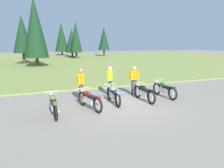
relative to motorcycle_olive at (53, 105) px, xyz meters
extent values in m
plane|color=gray|center=(3.03, 0.49, -0.44)|extent=(140.00, 140.00, 0.00)
cube|color=olive|center=(3.03, 26.17, -0.39)|extent=(80.00, 44.00, 0.10)
cylinder|color=#47331E|center=(15.21, 37.94, 0.33)|extent=(0.36, 0.36, 1.54)
cone|color=#143319|center=(15.21, 37.94, 3.70)|extent=(2.60, 2.60, 5.20)
cylinder|color=#47331E|center=(0.44, 36.23, 0.09)|extent=(0.36, 0.36, 1.06)
cone|color=#143319|center=(0.44, 36.23, 4.28)|extent=(3.38, 3.38, 7.32)
cylinder|color=#47331E|center=(6.54, 44.88, 0.07)|extent=(0.36, 0.36, 1.02)
cone|color=#143319|center=(6.54, 44.88, 4.03)|extent=(3.29, 3.29, 6.90)
cylinder|color=#47331E|center=(-0.05, 19.40, 0.17)|extent=(0.36, 0.36, 1.21)
cone|color=#143319|center=(-0.05, 19.40, 4.45)|extent=(3.01, 3.01, 7.35)
cylinder|color=#47331E|center=(7.64, 36.99, 0.09)|extent=(0.36, 0.36, 1.07)
cone|color=#143319|center=(7.64, 36.99, 3.09)|extent=(3.05, 3.05, 4.92)
cylinder|color=#47331E|center=(-1.68, 23.42, 0.39)|extent=(0.36, 0.36, 1.66)
cone|color=#143319|center=(-1.68, 23.42, 3.77)|extent=(2.66, 2.66, 5.11)
cylinder|color=#47331E|center=(7.56, 32.20, 0.22)|extent=(0.36, 0.36, 1.31)
cone|color=#143319|center=(7.56, 32.20, 3.81)|extent=(2.28, 2.28, 5.87)
torus|color=black|center=(-0.01, 0.69, -0.09)|extent=(0.11, 0.70, 0.70)
torus|color=black|center=(0.01, -0.71, -0.09)|extent=(0.11, 0.70, 0.70)
cube|color=silver|center=(0.00, -0.01, -0.04)|extent=(0.21, 0.64, 0.28)
ellipsoid|color=brown|center=(-0.01, 0.17, 0.24)|extent=(0.27, 0.48, 0.22)
cube|color=black|center=(0.00, -0.23, 0.18)|extent=(0.23, 0.48, 0.10)
cube|color=brown|center=(0.01, -0.71, 0.25)|extent=(0.15, 0.32, 0.06)
cylinder|color=silver|center=(-0.01, 0.59, 0.42)|extent=(0.62, 0.04, 0.03)
sphere|color=silver|center=(-0.01, 0.71, 0.29)|extent=(0.14, 0.14, 0.14)
cylinder|color=silver|center=(0.14, -0.31, -0.14)|extent=(0.08, 0.55, 0.07)
torus|color=black|center=(1.42, 0.90, -0.09)|extent=(0.28, 0.70, 0.70)
torus|color=black|center=(1.78, -0.45, -0.09)|extent=(0.28, 0.70, 0.70)
cube|color=silver|center=(1.60, 0.23, -0.04)|extent=(0.36, 0.67, 0.28)
ellipsoid|color=maroon|center=(1.56, 0.40, 0.24)|extent=(0.38, 0.53, 0.22)
cube|color=black|center=(1.66, 0.02, 0.18)|extent=(0.34, 0.52, 0.10)
cube|color=maroon|center=(1.78, -0.45, 0.25)|extent=(0.22, 0.35, 0.06)
cylinder|color=silver|center=(1.45, 0.81, 0.42)|extent=(0.61, 0.19, 0.03)
sphere|color=silver|center=(1.42, 0.92, 0.29)|extent=(0.14, 0.14, 0.14)
cylinder|color=silver|center=(1.82, -0.03, -0.14)|extent=(0.21, 0.55, 0.07)
torus|color=black|center=(2.99, 1.39, -0.09)|extent=(0.15, 0.71, 0.70)
torus|color=black|center=(2.90, -0.01, -0.09)|extent=(0.15, 0.71, 0.70)
cube|color=silver|center=(2.94, 0.69, -0.04)|extent=(0.24, 0.65, 0.28)
ellipsoid|color=#598CC6|center=(2.96, 0.87, 0.24)|extent=(0.29, 0.50, 0.22)
cube|color=black|center=(2.93, 0.47, 0.18)|extent=(0.25, 0.49, 0.10)
cube|color=#598CC6|center=(2.90, -0.01, 0.25)|extent=(0.16, 0.33, 0.06)
cylinder|color=silver|center=(2.98, 1.29, 0.42)|extent=(0.62, 0.07, 0.03)
sphere|color=silver|center=(2.99, 1.41, 0.29)|extent=(0.14, 0.14, 0.14)
cylinder|color=silver|center=(3.06, 0.38, -0.14)|extent=(0.11, 0.55, 0.07)
torus|color=black|center=(4.57, 1.23, -0.09)|extent=(0.11, 0.70, 0.70)
torus|color=black|center=(4.59, -0.17, -0.09)|extent=(0.11, 0.70, 0.70)
cube|color=silver|center=(4.58, 0.53, -0.04)|extent=(0.21, 0.64, 0.28)
ellipsoid|color=black|center=(4.58, 0.71, 0.24)|extent=(0.27, 0.48, 0.22)
cube|color=black|center=(4.59, 0.31, 0.18)|extent=(0.23, 0.48, 0.10)
cube|color=black|center=(4.59, -0.17, 0.25)|extent=(0.15, 0.32, 0.06)
cylinder|color=silver|center=(4.57, 1.13, 0.42)|extent=(0.62, 0.04, 0.03)
sphere|color=silver|center=(4.57, 1.25, 0.29)|extent=(0.14, 0.14, 0.14)
cylinder|color=silver|center=(4.73, 0.24, -0.14)|extent=(0.08, 0.55, 0.07)
torus|color=black|center=(5.98, 1.51, -0.09)|extent=(0.13, 0.70, 0.70)
torus|color=black|center=(6.04, 0.11, -0.09)|extent=(0.13, 0.70, 0.70)
cube|color=silver|center=(6.01, 0.81, -0.04)|extent=(0.23, 0.65, 0.28)
ellipsoid|color=#144C23|center=(6.00, 0.99, 0.24)|extent=(0.28, 0.49, 0.22)
cube|color=black|center=(6.02, 0.59, 0.18)|extent=(0.24, 0.49, 0.10)
cube|color=#144C23|center=(6.04, 0.11, 0.25)|extent=(0.15, 0.33, 0.06)
cylinder|color=silver|center=(5.98, 1.41, 0.42)|extent=(0.62, 0.06, 0.03)
sphere|color=silver|center=(5.98, 1.53, 0.29)|extent=(0.14, 0.14, 0.14)
cylinder|color=silver|center=(6.16, 0.51, -0.14)|extent=(0.09, 0.55, 0.07)
cylinder|color=#2D2D38|center=(4.62, 1.94, 0.00)|extent=(0.14, 0.14, 0.88)
cylinder|color=#2D2D38|center=(4.75, 1.81, 0.00)|extent=(0.14, 0.14, 0.88)
cube|color=orange|center=(4.68, 1.88, 0.72)|extent=(0.41, 0.41, 0.56)
sphere|color=beige|center=(4.68, 1.88, 1.12)|extent=(0.22, 0.22, 0.22)
cylinder|color=orange|center=(4.53, 2.04, 0.70)|extent=(0.09, 0.09, 0.52)
cylinder|color=orange|center=(4.84, 1.71, 0.70)|extent=(0.09, 0.09, 0.52)
cylinder|color=#4C4233|center=(1.63, 1.84, 0.00)|extent=(0.14, 0.14, 0.88)
cylinder|color=#4C4233|center=(1.51, 1.70, 0.00)|extent=(0.14, 0.14, 0.88)
cube|color=orange|center=(1.57, 1.77, 0.72)|extent=(0.40, 0.42, 0.56)
sphere|color=#9E7051|center=(1.57, 1.77, 1.12)|extent=(0.22, 0.22, 0.22)
cylinder|color=orange|center=(1.71, 1.94, 0.70)|extent=(0.09, 0.09, 0.52)
cylinder|color=orange|center=(1.42, 1.59, 0.70)|extent=(0.09, 0.09, 0.52)
cylinder|color=#2D2D38|center=(3.30, 2.16, 0.00)|extent=(0.14, 0.14, 0.88)
cylinder|color=#2D2D38|center=(3.40, 2.32, 0.00)|extent=(0.14, 0.14, 0.88)
cube|color=#D8EA19|center=(3.35, 2.24, 0.72)|extent=(0.38, 0.42, 0.56)
sphere|color=beige|center=(3.35, 2.24, 1.12)|extent=(0.22, 0.22, 0.22)
cylinder|color=#D8EA19|center=(3.22, 2.05, 0.70)|extent=(0.09, 0.09, 0.52)
cylinder|color=#D8EA19|center=(3.47, 2.43, 0.70)|extent=(0.09, 0.09, 0.52)
camera|label=1|loc=(-0.72, -8.62, 2.48)|focal=33.46mm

